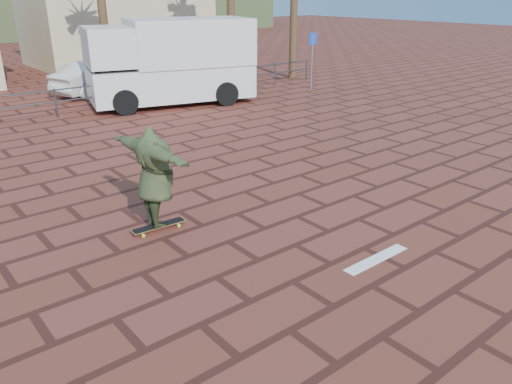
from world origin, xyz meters
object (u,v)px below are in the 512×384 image
Objects in this scene: skateboarder at (155,177)px; campervan at (171,60)px; longboard at (159,226)px; car_white at (99,77)px.

campervan is (5.88, 9.47, 0.61)m from skateboarder.
skateboarder is 0.36× the size of campervan.
longboard is 0.96m from skateboarder.
campervan reaches higher than car_white.
skateboarder is at bearing -106.88° from campervan.
longboard is 11.25m from campervan.
longboard is at bearing -0.00° from skateboarder.
campervan reaches higher than longboard.
longboard is 13.96m from car_white.
car_white is (4.48, 13.21, 0.59)m from longboard.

